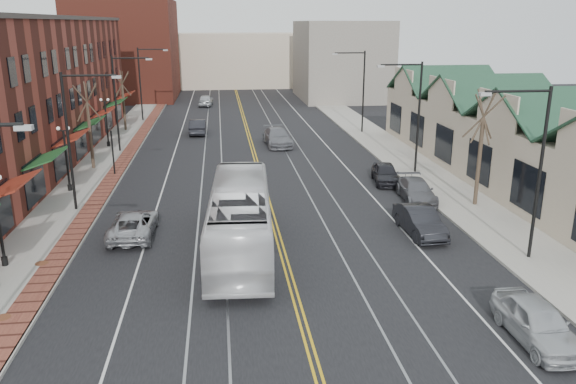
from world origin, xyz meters
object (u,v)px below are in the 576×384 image
object	(u,v)px
parked_suv	(133,224)
parked_car_b	(420,221)
parked_car_c	(416,191)
parked_car_a	(537,322)
transit_bus	(240,218)
parked_car_d	(385,173)

from	to	relation	value
parked_suv	parked_car_b	size ratio (longest dim) A/B	1.09
parked_suv	parked_car_c	world-z (taller)	parked_suv
parked_suv	parked_car_a	xyz separation A→B (m)	(15.48, -12.10, 0.06)
transit_bus	parked_car_b	distance (m)	9.61
parked_car_a	parked_car_c	world-z (taller)	parked_car_a
transit_bus	parked_car_b	xyz separation A→B (m)	(9.50, 1.09, -0.94)
parked_car_a	parked_car_d	bearing A→B (deg)	88.60
parked_suv	parked_car_d	distance (m)	18.09
parked_car_a	parked_car_d	size ratio (longest dim) A/B	1.05
transit_bus	parked_car_c	size ratio (longest dim) A/B	2.63
parked_suv	parked_car_d	world-z (taller)	parked_car_d
transit_bus	parked_suv	world-z (taller)	transit_bus
parked_car_b	parked_car_c	world-z (taller)	parked_car_b
parked_car_b	parked_car_d	world-z (taller)	parked_car_b
parked_suv	parked_car_b	world-z (taller)	parked_car_b
parked_suv	parked_car_c	size ratio (longest dim) A/B	1.06
transit_bus	parked_suv	bearing A→B (deg)	-21.99
parked_car_c	parked_car_d	size ratio (longest dim) A/B	1.12
parked_car_a	parked_car_b	xyz separation A→B (m)	(-0.48, 10.59, -0.00)
parked_car_d	parked_car_a	bearing A→B (deg)	-83.82
transit_bus	parked_car_c	xyz separation A→B (m)	(11.30, 6.72, -1.01)
parked_car_b	parked_car_c	distance (m)	5.92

